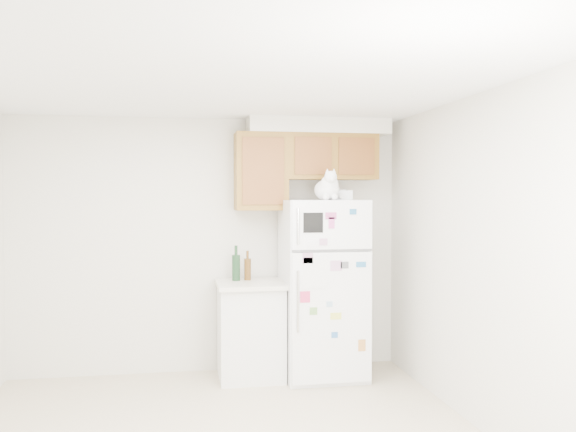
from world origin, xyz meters
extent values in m
cube|color=silver|center=(0.00, 2.00, 1.25)|extent=(3.80, 0.04, 2.50)
cube|color=silver|center=(0.00, -2.00, 1.25)|extent=(3.80, 0.04, 2.50)
cube|color=silver|center=(1.90, 0.00, 1.25)|extent=(0.04, 4.00, 2.50)
cube|color=white|center=(0.00, 0.00, 2.50)|extent=(3.80, 4.00, 0.04)
cube|color=brown|center=(1.20, 1.82, 2.12)|extent=(0.90, 0.33, 0.45)
cube|color=brown|center=(0.50, 1.82, 1.98)|extent=(0.50, 0.33, 0.75)
cube|color=silver|center=(1.07, 1.83, 2.42)|extent=(1.40, 0.37, 0.15)
cube|color=white|center=(1.07, 1.62, 0.85)|extent=(0.76, 0.72, 1.70)
cube|color=white|center=(1.07, 1.25, 1.48)|extent=(0.74, 0.03, 0.44)
cube|color=white|center=(1.07, 1.25, 0.64)|extent=(0.74, 0.03, 1.19)
cube|color=#59595B|center=(1.07, 1.25, 1.25)|extent=(0.74, 0.03, 0.02)
cylinder|color=silver|center=(0.75, 1.22, 1.47)|extent=(0.02, 0.02, 0.32)
cylinder|color=silver|center=(0.75, 1.22, 0.80)|extent=(0.02, 0.02, 0.55)
cube|color=black|center=(0.89, 1.23, 1.50)|extent=(0.18, 0.00, 0.18)
cube|color=white|center=(0.91, 1.23, 1.05)|extent=(0.22, 0.00, 0.28)
cube|color=#4D4E53|center=(1.18, 1.23, 1.11)|extent=(0.07, 0.00, 0.06)
cube|color=#AF7D9C|center=(0.84, 1.23, 1.18)|extent=(0.10, 0.00, 0.10)
cube|color=#CD529D|center=(1.06, 1.23, 1.50)|extent=(0.06, 0.00, 0.10)
cube|color=#BF7F3B|center=(1.34, 1.23, 0.38)|extent=(0.07, 0.00, 0.11)
cube|color=#3269AF|center=(1.09, 1.23, 0.48)|extent=(0.06, 0.00, 0.05)
cube|color=#AF467F|center=(1.05, 1.23, 1.56)|extent=(0.10, 0.00, 0.06)
cube|color=#256596|center=(1.26, 1.23, 1.60)|extent=(0.06, 0.00, 0.05)
cube|color=#8EB1C9|center=(1.04, 1.23, 0.76)|extent=(0.06, 0.00, 0.05)
cube|color=#D9D94C|center=(1.10, 1.23, 0.65)|extent=(0.10, 0.00, 0.06)
cube|color=#B581A3|center=(0.98, 1.23, 1.33)|extent=(0.07, 0.00, 0.06)
cube|color=#C089B4|center=(1.10, 1.23, 1.11)|extent=(0.11, 0.00, 0.09)
cube|color=white|center=(0.88, 1.23, 1.32)|extent=(0.10, 0.00, 0.06)
cube|color=#68984C|center=(0.89, 1.23, 0.71)|extent=(0.07, 0.00, 0.07)
cube|color=#DC3765|center=(0.82, 1.23, 0.84)|extent=(0.09, 0.00, 0.10)
cube|color=#286AA0|center=(1.33, 1.23, 1.12)|extent=(0.09, 0.00, 0.05)
cube|color=white|center=(0.38, 1.68, 0.44)|extent=(0.60, 0.60, 0.88)
cube|color=white|center=(0.38, 1.66, 0.90)|extent=(0.64, 0.64, 0.04)
ellipsoid|color=white|center=(1.08, 1.47, 1.79)|extent=(0.23, 0.31, 0.20)
ellipsoid|color=white|center=(1.08, 1.39, 1.84)|extent=(0.17, 0.14, 0.19)
sphere|color=white|center=(1.08, 1.34, 1.91)|extent=(0.12, 0.12, 0.12)
cone|color=white|center=(1.04, 1.34, 1.97)|extent=(0.04, 0.04, 0.04)
cone|color=white|center=(1.11, 1.34, 1.97)|extent=(0.04, 0.04, 0.04)
cone|color=#D88C8C|center=(1.04, 1.33, 1.96)|extent=(0.02, 0.02, 0.03)
cone|color=#D88C8C|center=(1.11, 1.33, 1.96)|extent=(0.02, 0.02, 0.03)
sphere|color=white|center=(1.08, 1.29, 1.89)|extent=(0.05, 0.05, 0.05)
sphere|color=white|center=(1.04, 1.35, 1.73)|extent=(0.06, 0.06, 0.06)
sphere|color=white|center=(1.12, 1.35, 1.73)|extent=(0.06, 0.06, 0.06)
cylinder|color=white|center=(1.17, 1.58, 1.73)|extent=(0.14, 0.20, 0.07)
cube|color=white|center=(1.26, 1.78, 1.75)|extent=(0.22, 0.19, 0.10)
cube|color=white|center=(1.27, 1.55, 1.74)|extent=(0.18, 0.15, 0.09)
camera|label=1|loc=(-0.29, -4.06, 1.74)|focal=38.00mm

